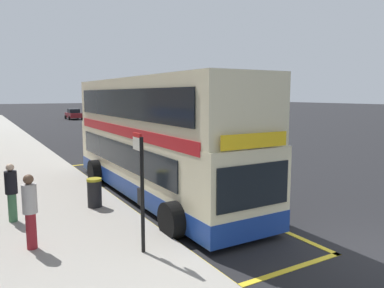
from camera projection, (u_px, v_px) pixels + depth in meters
ground_plane at (74, 134)px, 36.06m from camera, size 260.00×260.00×0.00m
double_decker_bus at (155, 142)px, 13.84m from camera, size 3.24×11.52×4.40m
bus_bay_markings at (153, 193)px, 14.38m from camera, size 3.16×14.78×0.01m
bus_stop_sign at (141, 184)px, 8.55m from camera, size 0.09×0.51×2.79m
parked_car_maroon_behind at (74, 114)px, 56.77m from camera, size 2.09×4.20×1.62m
parked_car_maroon_kerbside at (99, 119)px, 45.39m from camera, size 2.09×4.20×1.62m
parked_car_navy_across at (125, 130)px, 31.36m from camera, size 2.09×4.20×1.62m
parked_car_teal_distant at (158, 139)px, 25.38m from camera, size 2.09×4.20×1.62m
pedestrian_waiting_near_sign at (30, 208)px, 8.76m from camera, size 0.34×0.34×1.82m
pedestrian_further_back at (11, 190)px, 10.67m from camera, size 0.34×0.34×1.72m
litter_bin at (95, 193)px, 12.14m from camera, size 0.48×0.48×0.95m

